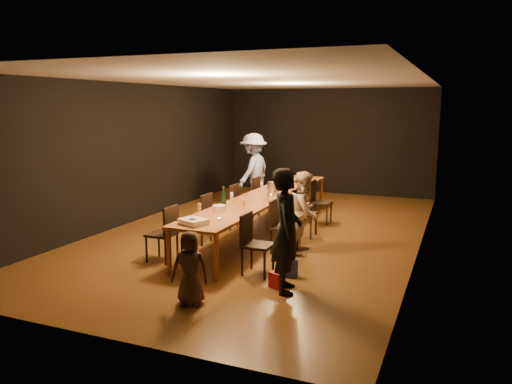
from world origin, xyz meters
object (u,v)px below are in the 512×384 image
at_px(chair_left_2, 226,206).
at_px(birthday_cake, 193,222).
at_px(chair_right_3, 321,202).
at_px(ice_bucket, 273,188).
at_px(woman_birthday, 287,231).
at_px(chair_right_0, 258,244).
at_px(chair_left_0, 162,233).
at_px(table, 264,198).
at_px(chair_right_1, 284,227).
at_px(chair_left_3, 249,196).
at_px(woman_tan, 304,212).
at_px(plate_stack, 219,209).
at_px(champagne_bottle, 224,197).
at_px(chair_right_2, 305,213).
at_px(child, 190,268).
at_px(chair_left_1, 198,218).
at_px(man_blue, 253,171).

height_order(chair_left_2, birthday_cake, chair_left_2).
distance_m(chair_right_3, ice_bucket, 1.27).
bearing_deg(chair_left_2, woman_birthday, -141.27).
distance_m(chair_right_0, chair_left_0, 1.70).
height_order(table, chair_right_1, chair_right_1).
xyz_separation_m(chair_right_3, birthday_cake, (-0.93, -3.90, 0.33)).
height_order(table, chair_left_2, chair_left_2).
bearing_deg(chair_left_3, chair_right_0, -154.72).
distance_m(chair_left_2, ice_bucket, 1.05).
xyz_separation_m(chair_left_2, woman_tan, (2.00, -1.01, 0.24)).
bearing_deg(chair_left_2, plate_stack, -157.40).
xyz_separation_m(table, chair_left_0, (-0.85, -2.40, -0.24)).
xyz_separation_m(woman_birthday, plate_stack, (-1.58, 1.12, -0.04)).
distance_m(chair_left_0, birthday_cake, 0.89).
relative_size(plate_stack, champagne_bottle, 0.59).
xyz_separation_m(chair_right_2, child, (-0.36, -3.80, 0.02)).
height_order(chair_right_2, chair_left_1, same).
height_order(chair_left_0, champagne_bottle, champagne_bottle).
bearing_deg(chair_left_3, chair_left_2, -180.00).
distance_m(chair_right_0, champagne_bottle, 1.60).
bearing_deg(woman_birthday, plate_stack, 35.58).
xyz_separation_m(chair_right_3, child, (-0.36, -5.00, 0.02)).
relative_size(chair_right_2, champagne_bottle, 2.53).
relative_size(woman_birthday, champagne_bottle, 4.65).
height_order(man_blue, champagne_bottle, man_blue).
height_order(chair_left_0, chair_left_2, same).
bearing_deg(chair_left_1, birthday_cake, -152.90).
bearing_deg(man_blue, chair_left_1, 9.86).
bearing_deg(man_blue, plate_stack, 19.50).
bearing_deg(chair_left_1, chair_right_1, -90.00).
xyz_separation_m(table, plate_stack, (-0.11, -1.78, 0.11)).
bearing_deg(champagne_bottle, chair_left_0, -119.38).
distance_m(woman_tan, plate_stack, 1.48).
bearing_deg(chair_right_3, chair_left_2, -54.78).
xyz_separation_m(chair_left_1, man_blue, (-0.30, 3.38, 0.46)).
bearing_deg(chair_left_1, woman_tan, -84.48).
xyz_separation_m(chair_left_2, birthday_cake, (0.77, -2.70, 0.33)).
bearing_deg(chair_left_2, chair_left_0, -180.00).
bearing_deg(birthday_cake, chair_right_0, 37.99).
xyz_separation_m(chair_right_0, champagne_bottle, (-1.10, 1.07, 0.47)).
bearing_deg(chair_left_3, chair_left_0, -180.00).
bearing_deg(chair_right_2, woman_birthday, 12.14).
bearing_deg(chair_right_1, table, -144.69).
bearing_deg(champagne_bottle, table, 79.52).
bearing_deg(ice_bucket, chair_right_1, -62.47).
distance_m(chair_right_3, woman_tan, 2.24).
height_order(chair_left_1, chair_left_2, same).
height_order(chair_right_2, man_blue, man_blue).
bearing_deg(chair_right_3, chair_right_0, -0.00).
relative_size(chair_right_1, chair_left_1, 1.00).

